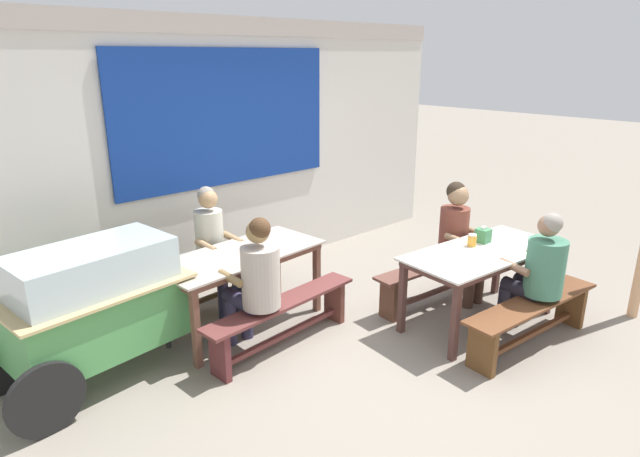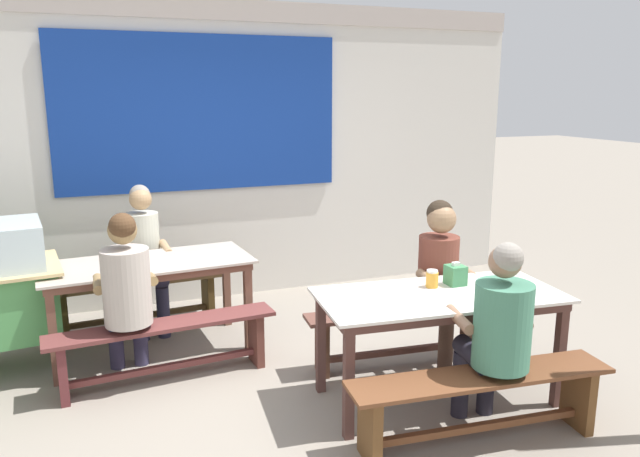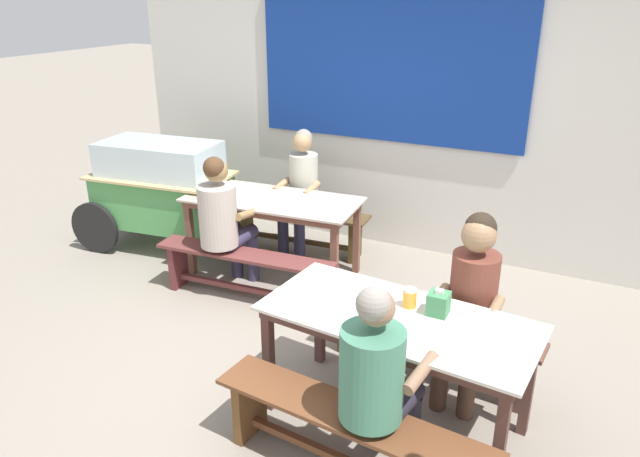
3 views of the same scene
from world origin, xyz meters
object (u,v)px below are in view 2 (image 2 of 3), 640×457
at_px(dining_table_far, 148,271).
at_px(bench_near_back, 403,327).
at_px(bench_far_front, 165,342).
at_px(person_center_facing, 145,251).
at_px(person_near_front, 497,328).
at_px(person_right_near_table, 442,272).
at_px(dining_table_near, 439,304).
at_px(bench_near_front, 480,398).
at_px(tissue_box, 455,275).
at_px(bench_far_back, 139,295).
at_px(condiment_jar, 432,279).
at_px(person_left_back_turned, 126,289).

bearing_deg(dining_table_far, bench_near_back, -27.38).
bearing_deg(bench_near_back, bench_far_front, 168.43).
height_order(person_center_facing, person_near_front, person_center_facing).
distance_m(bench_far_front, person_right_near_table, 2.13).
bearing_deg(dining_table_near, bench_near_front, -95.38).
distance_m(bench_near_back, bench_near_front, 1.15).
bearing_deg(tissue_box, bench_far_back, 135.67).
height_order(tissue_box, condiment_jar, tissue_box).
relative_size(bench_far_front, person_center_facing, 1.28).
bearing_deg(bench_far_front, dining_table_near, -28.69).
bearing_deg(bench_far_front, bench_far_back, 94.36).
bearing_deg(condiment_jar, person_left_back_turned, 156.64).
bearing_deg(bench_far_back, bench_near_back, -39.23).
bearing_deg(bench_near_front, bench_near_back, 84.62).
bearing_deg(bench_far_back, tissue_box, -44.33).
xyz_separation_m(dining_table_far, condiment_jar, (1.78, -1.37, 0.14)).
distance_m(dining_table_near, tissue_box, 0.28).
bearing_deg(bench_far_back, person_left_back_turned, -97.76).
bearing_deg(condiment_jar, bench_far_front, 155.32).
bearing_deg(condiment_jar, person_center_facing, 132.88).
xyz_separation_m(bench_near_back, person_right_near_table, (0.27, -0.09, 0.44)).
relative_size(bench_near_back, person_right_near_table, 1.22).
height_order(person_right_near_table, tissue_box, person_right_near_table).
height_order(dining_table_far, person_near_front, person_near_front).
relative_size(dining_table_near, person_right_near_table, 1.32).
xyz_separation_m(bench_far_front, person_center_facing, (-0.02, 1.09, 0.42)).
relative_size(dining_table_far, bench_near_back, 1.07).
distance_m(person_left_back_turned, person_near_front, 2.53).
bearing_deg(tissue_box, bench_near_back, 108.66).
distance_m(dining_table_far, tissue_box, 2.40).
bearing_deg(bench_near_front, tissue_box, 69.90).
bearing_deg(dining_table_far, tissue_box, -35.19).
height_order(dining_table_far, person_right_near_table, person_right_near_table).
bearing_deg(person_near_front, tissue_box, 78.71).
relative_size(bench_near_back, person_center_facing, 1.21).
distance_m(person_center_facing, person_right_near_table, 2.56).
bearing_deg(condiment_jar, bench_near_back, 85.84).
xyz_separation_m(bench_far_back, condiment_jar, (1.82, -1.95, 0.52)).
height_order(dining_table_near, tissue_box, tissue_box).
bearing_deg(person_center_facing, person_left_back_turned, -102.03).
xyz_separation_m(dining_table_near, bench_far_front, (-1.71, 0.94, -0.38)).
distance_m(person_right_near_table, condiment_jar, 0.47).
bearing_deg(bench_far_back, bench_near_front, -56.76).
relative_size(bench_near_back, condiment_jar, 12.80).
distance_m(person_center_facing, condiment_jar, 2.57).
height_order(bench_far_back, person_center_facing, person_center_facing).
bearing_deg(person_right_near_table, person_near_front, -103.94).
relative_size(person_left_back_turned, person_near_front, 1.03).
bearing_deg(bench_far_front, condiment_jar, -24.68).
distance_m(dining_table_far, person_right_near_table, 2.32).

